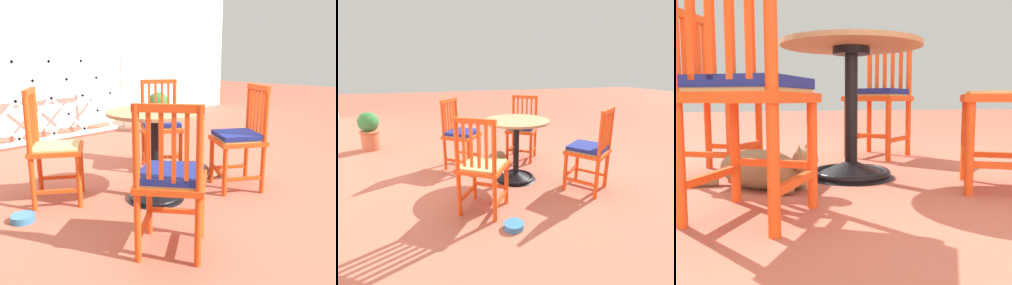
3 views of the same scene
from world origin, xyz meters
The scene contains 10 objects.
ground_plane centered at (0.00, 0.00, 0.00)m, with size 24.00×24.00×0.00m, color #AD5642.
lattice_fence_panel centered at (0.03, 2.53, 0.60)m, with size 3.48×0.06×1.20m.
cafe_table centered at (-0.11, 0.10, 0.28)m, with size 0.76×0.76×0.73m.
orange_chair_at_corner centered at (0.50, 0.67, 0.45)m, with size 0.56×0.56×0.91m.
orange_chair_tucked_in centered at (-0.71, 0.64, 0.43)m, with size 0.56×0.56×0.91m.
orange_chair_by_planter centered at (-0.60, -0.57, 0.45)m, with size 0.56×0.56×0.91m.
orange_chair_near_fence centered at (0.59, -0.23, 0.45)m, with size 0.55×0.55×0.91m.
tabby_cat centered at (0.38, 0.24, 0.10)m, with size 0.65×0.46×0.23m.
terracotta_planter centered at (1.71, 1.98, 0.33)m, with size 0.32×0.32×0.62m.
pet_water_bowl centered at (-1.07, 0.45, 0.03)m, with size 0.17×0.17×0.05m, color teal.
Camera 1 is at (-2.01, -1.95, 1.15)m, focal length 38.46 mm.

